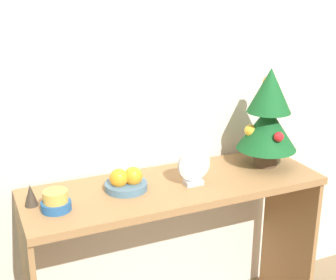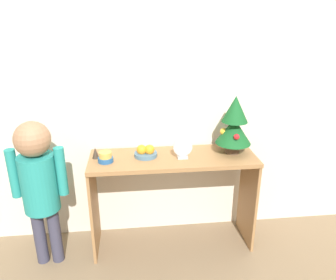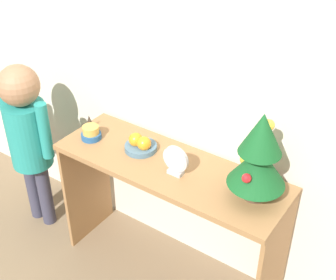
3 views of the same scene
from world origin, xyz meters
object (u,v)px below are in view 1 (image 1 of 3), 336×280
object	(u,v)px
figurine	(31,195)
desk_clock	(194,167)
mini_tree	(268,116)
singing_bowl	(56,201)
fruit_bowl	(126,182)

from	to	relation	value
figurine	desk_clock	bearing A→B (deg)	-6.88
mini_tree	desk_clock	bearing A→B (deg)	-170.61
singing_bowl	desk_clock	size ratio (longest dim) A/B	0.69
fruit_bowl	desk_clock	distance (m)	0.27
fruit_bowl	figurine	xyz separation A→B (m)	(-0.36, 0.01, 0.01)
desk_clock	figurine	distance (m)	0.62
desk_clock	figurine	bearing A→B (deg)	173.12
singing_bowl	figurine	distance (m)	0.10
fruit_bowl	desk_clock	xyz separation A→B (m)	(0.26, -0.07, 0.04)
fruit_bowl	figurine	world-z (taller)	fruit_bowl
figurine	singing_bowl	bearing A→B (deg)	-43.14
fruit_bowl	figurine	bearing A→B (deg)	178.58
desk_clock	figurine	size ratio (longest dim) A/B	1.87
mini_tree	fruit_bowl	world-z (taller)	mini_tree
mini_tree	singing_bowl	bearing A→B (deg)	-176.33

